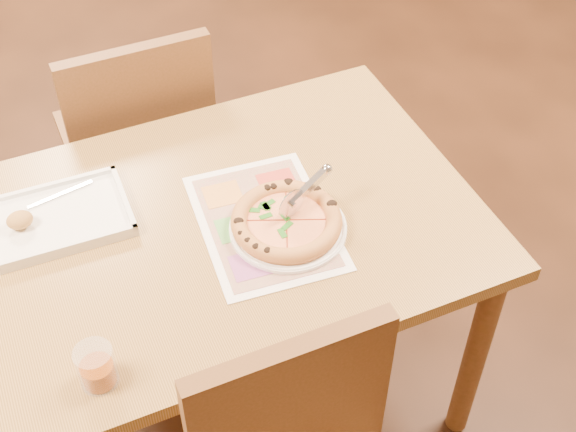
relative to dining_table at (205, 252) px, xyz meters
name	(u,v)px	position (x,y,z in m)	size (l,w,h in m)	color
dining_table	(205,252)	(0.00, 0.00, 0.00)	(1.30, 0.85, 0.72)	#9E783F
chair_far	(138,128)	(0.00, 0.60, -0.07)	(0.42, 0.42, 0.47)	brown
plate	(288,229)	(0.18, -0.09, 0.09)	(0.27, 0.27, 0.01)	white
pizza	(287,221)	(0.18, -0.09, 0.11)	(0.26, 0.26, 0.04)	#E18D4C
pizza_cutter	(304,192)	(0.23, -0.07, 0.17)	(0.15, 0.06, 0.09)	silver
appetizer_tray	(55,220)	(-0.31, 0.15, 0.10)	(0.34, 0.24, 0.06)	white
glass_tumbler	(97,368)	(-0.32, -0.31, 0.13)	(0.08, 0.08, 0.10)	#913D0B
menu	(265,222)	(0.14, -0.04, 0.09)	(0.30, 0.42, 0.01)	white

